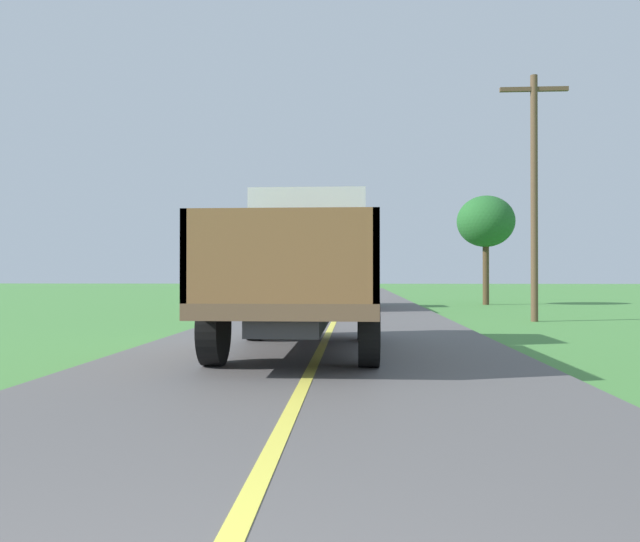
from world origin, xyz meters
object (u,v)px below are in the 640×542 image
object	(u,v)px
banana_truck_far	(329,272)
utility_pole_roadside	(534,188)
banana_truck_near	(305,266)
roadside_tree_near_left	(486,222)

from	to	relation	value
banana_truck_far	utility_pole_roadside	bearing A→B (deg)	-46.85
banana_truck_near	roadside_tree_near_left	xyz separation A→B (m)	(6.73, 17.42, 2.24)
banana_truck_near	banana_truck_far	distance (m)	13.71
utility_pole_roadside	roadside_tree_near_left	bearing A→B (deg)	85.75
banana_truck_near	utility_pole_roadside	distance (m)	9.61
banana_truck_near	utility_pole_roadside	world-z (taller)	utility_pole_roadside
banana_truck_near	roadside_tree_near_left	distance (m)	18.81
banana_truck_far	utility_pole_roadside	world-z (taller)	utility_pole_roadside
banana_truck_near	banana_truck_far	bearing A→B (deg)	90.71
banana_truck_far	roadside_tree_near_left	world-z (taller)	roadside_tree_near_left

